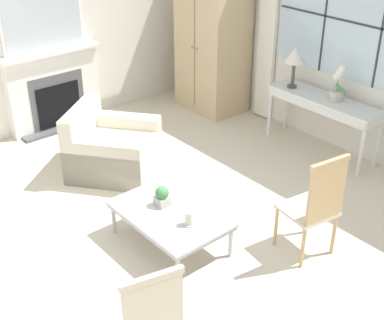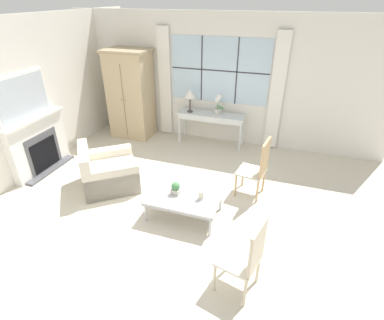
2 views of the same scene
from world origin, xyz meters
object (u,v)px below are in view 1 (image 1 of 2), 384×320
(pillar_candle, at_px, (189,219))
(console_table, at_px, (324,104))
(armchair_upholstered, at_px, (112,150))
(coffee_table, at_px, (170,215))
(armoire, at_px, (213,41))
(fireplace, at_px, (53,83))
(side_chair_wooden, at_px, (317,203))
(potted_plant_small, at_px, (162,196))
(potted_orchid, at_px, (337,86))
(accent_chair_wooden, at_px, (149,320))
(table_lamp, at_px, (295,57))

(pillar_candle, bearing_deg, console_table, 102.45)
(armchair_upholstered, height_order, coffee_table, armchair_upholstered)
(armoire, distance_m, console_table, 1.98)
(fireplace, relative_size, side_chair_wooden, 1.76)
(fireplace, height_order, armoire, armoire)
(side_chair_wooden, distance_m, coffee_table, 1.36)
(side_chair_wooden, height_order, potted_plant_small, side_chair_wooden)
(console_table, relative_size, potted_orchid, 3.32)
(coffee_table, height_order, potted_plant_small, potted_plant_small)
(accent_chair_wooden, bearing_deg, armchair_upholstered, 152.48)
(potted_orchid, relative_size, pillar_candle, 3.00)
(fireplace, xyz_separation_m, coffee_table, (3.15, -0.45, -0.30))
(armchair_upholstered, bearing_deg, fireplace, 176.72)
(table_lamp, height_order, accent_chair_wooden, table_lamp)
(console_table, distance_m, pillar_candle, 2.74)
(fireplace, distance_m, pillar_candle, 3.46)
(potted_plant_small, height_order, pillar_candle, potted_plant_small)
(coffee_table, distance_m, pillar_candle, 0.29)
(armoire, bearing_deg, pillar_candle, -45.20)
(potted_orchid, bearing_deg, side_chair_wooden, -57.17)
(potted_orchid, relative_size, potted_plant_small, 2.22)
(side_chair_wooden, relative_size, accent_chair_wooden, 1.04)
(table_lamp, height_order, side_chair_wooden, table_lamp)
(fireplace, bearing_deg, armchair_upholstered, -3.28)
(side_chair_wooden, bearing_deg, console_table, 126.33)
(fireplace, bearing_deg, accent_chair_wooden, -19.39)
(table_lamp, distance_m, coffee_table, 2.87)
(table_lamp, bearing_deg, accent_chair_wooden, -62.20)
(console_table, height_order, potted_orchid, potted_orchid)
(fireplace, distance_m, armoire, 2.32)
(armoire, height_order, potted_orchid, armoire)
(armchair_upholstered, bearing_deg, accent_chair_wooden, -27.52)
(potted_orchid, bearing_deg, armchair_upholstered, -120.72)
(fireplace, xyz_separation_m, console_table, (2.84, 2.23, 0.01))
(potted_orchid, height_order, potted_plant_small, potted_orchid)
(coffee_table, distance_m, potted_plant_small, 0.20)
(armoire, distance_m, table_lamp, 1.45)
(console_table, xyz_separation_m, coffee_table, (0.32, -2.67, -0.31))
(potted_plant_small, bearing_deg, armchair_upholstered, 166.84)
(table_lamp, relative_size, potted_orchid, 1.15)
(side_chair_wooden, xyz_separation_m, pillar_candle, (-0.71, -0.90, -0.15))
(fireplace, relative_size, potted_plant_small, 9.21)
(potted_plant_small, bearing_deg, potted_orchid, 90.96)
(console_table, height_order, accent_chair_wooden, accent_chair_wooden)
(accent_chair_wooden, relative_size, coffee_table, 0.92)
(armchair_upholstered, height_order, accent_chair_wooden, accent_chair_wooden)
(side_chair_wooden, relative_size, pillar_candle, 7.05)
(accent_chair_wooden, bearing_deg, coffee_table, 136.98)
(fireplace, height_order, pillar_candle, fireplace)
(console_table, bearing_deg, armchair_upholstered, -118.77)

